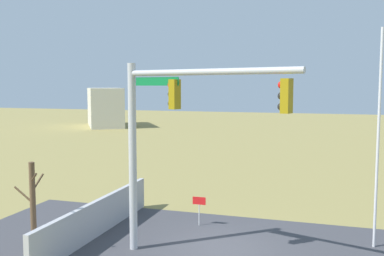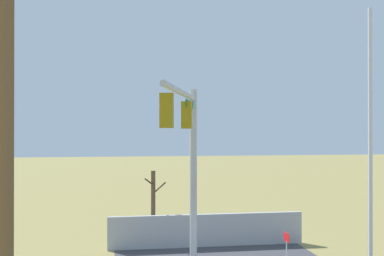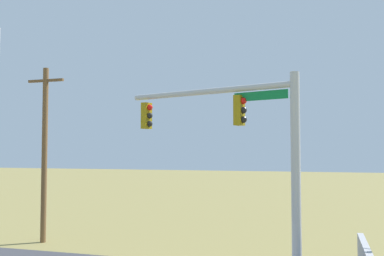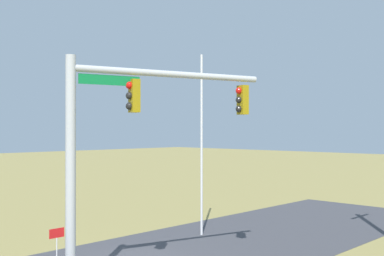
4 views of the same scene
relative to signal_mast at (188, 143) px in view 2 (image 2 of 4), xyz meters
name	(u,v)px [view 2 (image 2 of 4)]	position (x,y,z in m)	size (l,w,h in m)	color
sidewalk_corner	(189,253)	(2.55, -0.47, -4.57)	(6.00, 6.00, 0.01)	#B7B5AD
retaining_fence	(207,230)	(3.51, -1.40, -3.88)	(0.20, 8.51, 1.40)	#A8A8AD
signal_mast	(188,143)	(0.00, 0.00, 0.00)	(6.07, 2.03, 6.61)	#B2B5BA
flagpole	(370,177)	(-6.68, -3.26, -0.65)	(0.10, 0.10, 7.86)	silver
utility_pole	(4,185)	(-10.31, 4.09, -0.30)	(1.90, 0.26, 8.22)	brown
bare_tree	(153,205)	(4.78, 0.82, -2.91)	(1.27, 1.02, 3.20)	brown
open_sign	(287,241)	(0.07, -3.72, -3.67)	(0.56, 0.04, 1.22)	silver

